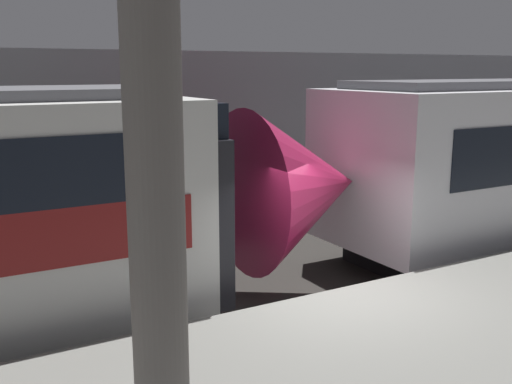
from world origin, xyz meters
TOP-DOWN VIEW (x-y plane):
  - ground_plane at (0.00, 0.00)m, footprint 120.00×120.00m
  - station_rear_barrier at (0.00, 6.43)m, footprint 50.00×0.15m
  - support_pillar_near at (-3.41, -2.25)m, footprint 0.43×0.43m

SIDE VIEW (x-z plane):
  - ground_plane at x=0.00m, z-range 0.00..0.00m
  - station_rear_barrier at x=0.00m, z-range 0.00..4.34m
  - support_pillar_near at x=-3.41m, z-range 0.93..4.88m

